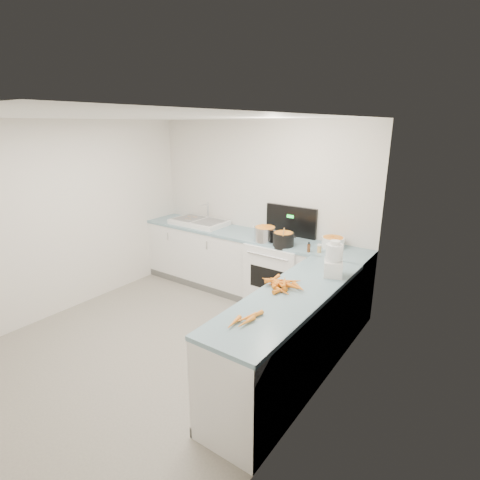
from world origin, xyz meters
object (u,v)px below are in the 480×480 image
Objects in this scene: stove at (279,273)px; mixing_bowl at (333,242)px; steel_pot at (265,235)px; spice_jar at (319,249)px; food_processor at (334,261)px; extract_bottle at (309,248)px; sink at (199,222)px; black_pot at (283,240)px.

stove is 4.78× the size of mixing_bowl.
steel_pot is at bearing -162.17° from mixing_bowl.
food_processor reaches higher than spice_jar.
steel_pot is at bearing 153.04° from food_processor.
extract_bottle is at bearing -115.98° from mixing_bowl.
food_processor is at bearing -17.09° from sink.
steel_pot is 0.88m from mixing_bowl.
steel_pot is 2.93× the size of extract_bottle.
steel_pot is at bearing 173.58° from extract_bottle.
stove is 0.88m from mixing_bowl.
stove is 0.59m from steel_pot.
stove is 4.65× the size of steel_pot.
sink is at bearing 173.03° from steel_pot.
steel_pot is 0.78× the size of food_processor.
steel_pot is 1.03× the size of mixing_bowl.
sink reaches higher than spice_jar.
spice_jar is 0.73m from food_processor.
black_pot is at bearing -150.92° from mixing_bowl.
mixing_bowl is (0.84, 0.27, -0.02)m from steel_pot.
stove reaches higher than spice_jar.
mixing_bowl is 0.38m from extract_bottle.
steel_pot is 0.30m from black_pot.
extract_bottle reaches higher than spice_jar.
steel_pot is 0.79m from spice_jar.
black_pot is 0.62m from mixing_bowl.
spice_jar is at bearing -1.12° from steel_pot.
extract_bottle is (-0.17, -0.35, -0.02)m from mixing_bowl.
food_processor reaches higher than extract_bottle.
extract_bottle is 0.27× the size of food_processor.
extract_bottle is at bearing -6.78° from sink.
stove is 1.54m from sink.
steel_pot reaches higher than black_pot.
stove is at bearing 157.09° from extract_bottle.
black_pot is at bearing -178.00° from spice_jar.
stove is 1.58× the size of sink.
sink reaches higher than mixing_bowl.
extract_bottle is (0.38, -0.04, -0.03)m from black_pot.
sink is 2.14m from mixing_bowl.
stove is 0.59m from black_pot.
extract_bottle is 0.75m from food_processor.
spice_jar is (0.63, -0.16, 0.51)m from stove.
mixing_bowl is (0.54, 0.30, -0.01)m from black_pot.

